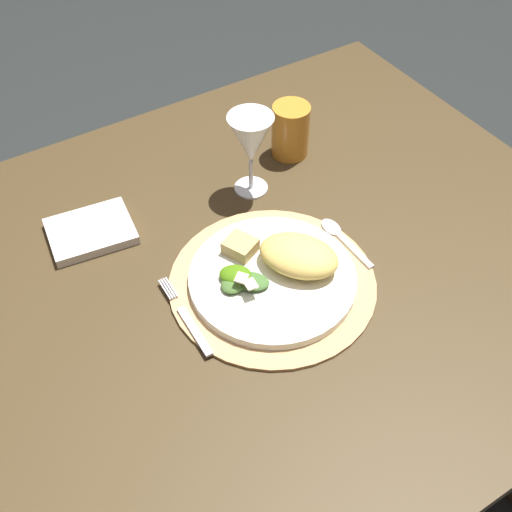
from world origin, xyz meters
TOP-DOWN VIEW (x-y plane):
  - ground_plane at (0.00, 0.00)m, footprint 6.00×6.00m
  - dining_table at (0.00, 0.00)m, footprint 1.27×0.98m
  - placemat at (0.04, -0.05)m, footprint 0.33×0.33m
  - dinner_plate at (0.04, -0.05)m, footprint 0.27×0.27m
  - pasta_serving at (0.09, -0.05)m, footprint 0.15×0.16m
  - salad_greens at (-0.01, -0.03)m, footprint 0.09×0.09m
  - bread_piece at (0.02, 0.02)m, footprint 0.06×0.06m
  - fork at (-0.11, -0.05)m, footprint 0.02×0.17m
  - spoon at (0.19, -0.02)m, footprint 0.03×0.13m
  - napkin at (-0.17, 0.21)m, footprint 0.15×0.13m
  - wine_glass at (0.13, 0.17)m, footprint 0.08×0.08m
  - amber_tumbler at (0.25, 0.22)m, footprint 0.07×0.07m

SIDE VIEW (x-z plane):
  - ground_plane at x=0.00m, z-range 0.00..0.00m
  - dining_table at x=0.00m, z-range 0.20..0.95m
  - placemat at x=0.04m, z-range 0.75..0.76m
  - spoon at x=0.19m, z-range 0.75..0.76m
  - fork at x=-0.11m, z-range 0.76..0.76m
  - napkin at x=-0.17m, z-range 0.75..0.77m
  - dinner_plate at x=0.04m, z-range 0.76..0.77m
  - salad_greens at x=-0.01m, z-range 0.77..0.79m
  - bread_piece at x=0.02m, z-range 0.77..0.79m
  - pasta_serving at x=0.09m, z-range 0.77..0.82m
  - amber_tumbler at x=0.25m, z-range 0.75..0.85m
  - wine_glass at x=0.13m, z-range 0.78..0.94m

